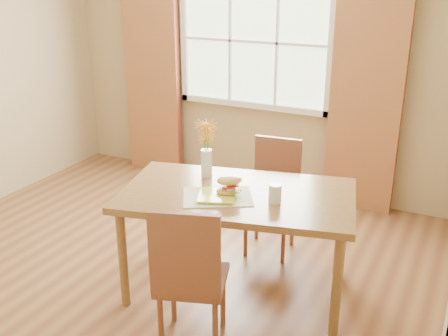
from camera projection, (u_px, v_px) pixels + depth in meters
room at (144, 96)px, 3.61m from camera, size 4.24×3.84×2.74m
window at (254, 42)px, 5.11m from camera, size 1.62×0.06×1.32m
curtain_left at (152, 74)px, 5.66m from camera, size 0.65×0.08×2.20m
curtain_right at (366, 96)px, 4.70m from camera, size 0.65×0.08×2.20m
dining_table at (237, 203)px, 3.55m from camera, size 1.72×1.22×0.76m
chair_near at (189, 273)px, 3.02m from camera, size 0.51×0.51×0.96m
chair_far at (273, 191)px, 4.21m from camera, size 0.42×0.42×0.91m
placemat at (218, 197)px, 3.45m from camera, size 0.56×0.51×0.01m
plate at (217, 197)px, 3.43m from camera, size 0.31×0.31×0.01m
croissant_sandwich at (229, 185)px, 3.43m from camera, size 0.21×0.20×0.13m
water_glass at (275, 194)px, 3.35m from camera, size 0.08×0.08×0.12m
flower_vase at (206, 142)px, 3.71m from camera, size 0.17×0.17×0.41m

